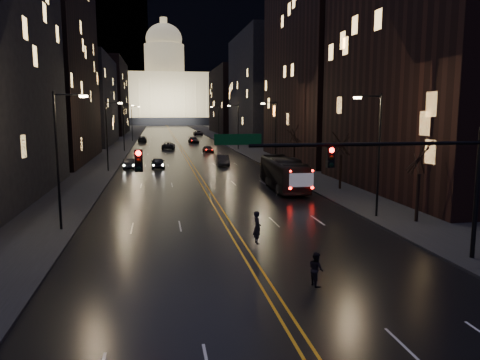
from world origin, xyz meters
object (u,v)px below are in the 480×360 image
oncoming_car_b (130,164)px  pedestrian_b (316,269)px  bus (283,173)px  receding_car_a (223,160)px  oncoming_car_a (158,163)px  pedestrian_a (257,227)px  traffic_signal (377,166)px

oncoming_car_b → pedestrian_b: 46.34m
bus → receding_car_a: (-3.21, 20.80, -0.81)m
oncoming_car_a → pedestrian_b: 45.32m
pedestrian_b → pedestrian_a: bearing=0.1°
oncoming_car_a → oncoming_car_b: size_ratio=1.04×
receding_car_a → oncoming_car_b: bearing=-170.5°
traffic_signal → bus: bearing=85.8°
traffic_signal → pedestrian_a: 8.13m
oncoming_car_b → pedestrian_a: pedestrian_a is taller
oncoming_car_b → receding_car_a: 12.97m
receding_car_a → pedestrian_b: (-2.19, -46.33, 0.00)m
traffic_signal → oncoming_car_a: traffic_signal is taller
oncoming_car_b → receding_car_a: (12.91, 1.24, 0.07)m
traffic_signal → pedestrian_b: bearing=-151.6°
receding_car_a → bus: bearing=-77.2°
traffic_signal → bus: traffic_signal is taller
oncoming_car_b → pedestrian_b: bearing=104.3°
oncoming_car_b → receding_car_a: bearing=-173.6°
oncoming_car_a → pedestrian_b: pedestrian_b is taller
bus → receding_car_a: 21.06m
receding_car_a → pedestrian_a: bearing=-91.0°
bus → receding_car_a: bearing=101.0°
traffic_signal → pedestrian_a: size_ratio=8.78×
bus → oncoming_car_a: bearing=124.9°
traffic_signal → receding_car_a: traffic_signal is taller
traffic_signal → bus: size_ratio=1.52×
oncoming_car_a → receding_car_a: (9.12, 1.54, 0.02)m
bus → pedestrian_b: bearing=-99.7°
receding_car_a → pedestrian_a: size_ratio=2.39×
pedestrian_b → traffic_signal: bearing=-71.4°
bus → oncoming_car_a: size_ratio=2.55×
oncoming_car_a → pedestrian_b: size_ratio=2.87×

